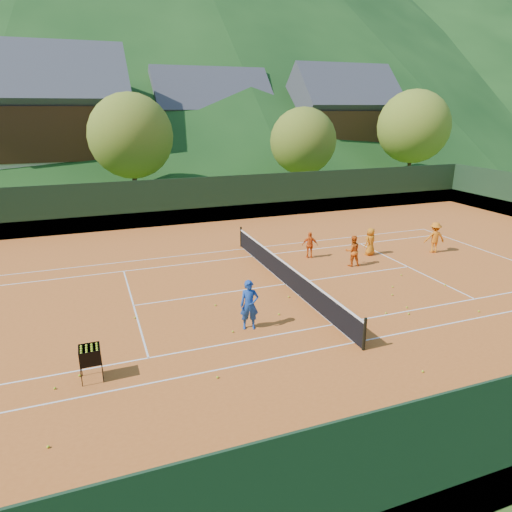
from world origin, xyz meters
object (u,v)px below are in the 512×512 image
object	(u,v)px
coach	(249,305)
student_d	(435,237)
chalet_mid	(211,129)
chalet_right	(340,126)
chalet_left	(51,126)
student_c	(370,242)
ball_hopper	(90,356)
student_b	(310,245)
student_a	(353,251)
tennis_net	(286,273)

from	to	relation	value
coach	student_d	size ratio (longest dim) A/B	1.08
coach	chalet_mid	bearing A→B (deg)	91.37
chalet_right	chalet_left	bearing A→B (deg)	-180.00
student_c	student_d	xyz separation A→B (m)	(3.39, -0.79, 0.09)
student_c	ball_hopper	bearing A→B (deg)	8.71
coach	student_b	size ratio (longest dim) A/B	1.30
student_a	student_c	bearing A→B (deg)	-137.11
ball_hopper	coach	bearing A→B (deg)	14.94
coach	student_c	size ratio (longest dim) A/B	1.23
student_a	chalet_right	bearing A→B (deg)	-109.02
ball_hopper	chalet_mid	xyz separation A→B (m)	(14.02, 38.71, 4.22)
student_c	chalet_right	size ratio (longest dim) A/B	0.12
student_d	coach	bearing A→B (deg)	39.03
student_a	student_b	world-z (taller)	student_a
coach	ball_hopper	xyz separation A→B (m)	(-5.17, -1.38, -0.13)
ball_hopper	student_d	bearing A→B (deg)	19.75
coach	tennis_net	distance (m)	4.40
student_a	student_b	xyz separation A→B (m)	(-1.35, 1.80, -0.08)
student_a	student_d	distance (m)	5.16
student_b	ball_hopper	xyz separation A→B (m)	(-10.64, -7.61, 0.08)
student_d	student_b	bearing A→B (deg)	4.64
coach	chalet_left	xyz separation A→B (m)	(-7.15, 33.33, 4.75)
chalet_left	chalet_mid	distance (m)	16.51
ball_hopper	chalet_left	world-z (taller)	chalet_left
tennis_net	chalet_right	world-z (taller)	chalet_right
student_b	tennis_net	bearing A→B (deg)	72.27
student_b	chalet_mid	bearing A→B (deg)	-71.86
chalet_left	student_a	bearing A→B (deg)	-64.21
student_b	chalet_right	bearing A→B (deg)	-98.33
coach	student_a	world-z (taller)	coach
chalet_mid	student_c	bearing A→B (deg)	-90.50
student_d	chalet_right	distance (m)	30.88
chalet_mid	chalet_right	bearing A→B (deg)	-15.95
student_c	chalet_right	xyz separation A→B (m)	(14.27, 27.77, 4.53)
student_b	chalet_right	distance (m)	32.52
coach	student_a	distance (m)	8.13
student_b	chalet_mid	xyz separation A→B (m)	(3.38, 31.10, 4.30)
student_a	student_b	distance (m)	2.25
chalet_left	student_d	bearing A→B (deg)	-56.21
tennis_net	chalet_right	bearing A→B (deg)	56.31
ball_hopper	chalet_left	bearing A→B (deg)	93.26
student_a	student_c	size ratio (longest dim) A/B	1.05
student_b	chalet_right	size ratio (longest dim) A/B	0.11
chalet_right	ball_hopper	bearing A→B (deg)	-128.91
student_b	chalet_left	bearing A→B (deg)	-40.69
coach	chalet_left	distance (m)	34.42
ball_hopper	student_b	bearing A→B (deg)	35.58
student_c	chalet_left	distance (m)	32.29
student_b	ball_hopper	bearing A→B (deg)	59.93
chalet_left	chalet_mid	bearing A→B (deg)	14.04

